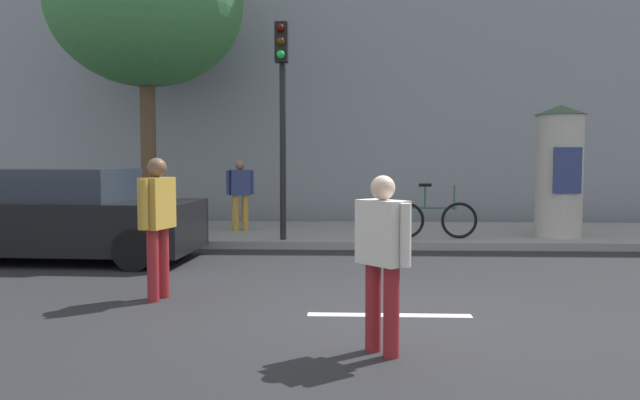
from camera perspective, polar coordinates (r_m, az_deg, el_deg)
ground_plane at (r=7.05m, az=6.31°, el=-10.37°), size 80.00×80.00×0.00m
sidewalk_curb at (r=13.93m, az=4.37°, el=-3.08°), size 36.00×4.00×0.15m
lane_markings at (r=7.05m, az=6.31°, el=-10.34°), size 25.80×0.16×0.01m
building_backdrop at (r=19.29m, az=3.94°, el=16.20°), size 36.00×5.00×11.80m
traffic_light at (r=12.19m, az=-3.47°, el=9.52°), size 0.24×0.45×4.15m
poster_column at (r=13.54m, az=20.90°, el=2.54°), size 1.01×1.01×2.66m
street_tree at (r=14.96m, az=-15.52°, el=16.74°), size 4.27×4.27×6.81m
pedestrian_with_bag at (r=7.86m, az=-14.54°, el=-1.38°), size 0.35×0.66×1.73m
pedestrian_in_red_top at (r=5.51m, az=5.69°, el=-4.54°), size 0.48×0.51×1.57m
pedestrian_tallest at (r=13.89m, az=-7.26°, el=0.93°), size 0.58×0.38×1.55m
bicycle_leaning at (r=12.65m, az=10.20°, el=-1.70°), size 1.77×0.11×1.09m
parked_car_red at (r=11.50m, az=-22.31°, el=-1.38°), size 4.50×2.19×1.56m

